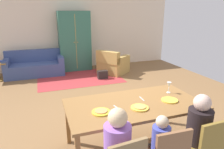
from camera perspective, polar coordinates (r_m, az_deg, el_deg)
The scene contains 20 objects.
ground_plane at distance 5.19m, azimuth -2.71°, elevation -6.37°, with size 7.45×6.34×0.02m, color brown.
back_wall at distance 7.94m, azimuth -9.77°, elevation 11.72°, with size 7.45×0.10×2.70m, color beige.
dining_table at distance 3.09m, azimuth 6.18°, elevation -9.01°, with size 1.99×1.04×0.76m.
plate_near_man at distance 2.78m, azimuth -3.10°, elevation -10.41°, with size 0.25×0.25×0.02m, color yellow.
pizza_near_man at distance 2.78m, azimuth -3.10°, elevation -10.13°, with size 0.17×0.17×0.01m, color tan.
plate_near_child at distance 2.92m, azimuth 7.76°, elevation -9.18°, with size 0.25×0.25×0.02m, color yellow.
pizza_near_child at distance 2.91m, azimuth 7.77°, elevation -8.92°, with size 0.17×0.17×0.01m, color tan.
plate_near_woman at distance 3.25m, azimuth 15.83°, elevation -6.90°, with size 0.25×0.25×0.02m, color yellow.
wine_glass at distance 3.50m, azimuth 15.66°, elevation -2.91°, with size 0.07×0.07×0.19m.
fork at distance 2.91m, azimuth 1.27°, elevation -9.17°, with size 0.02×0.15×0.01m, color silver.
knife at distance 3.22m, azimuth 8.35°, elevation -6.71°, with size 0.01×0.17×0.01m, color silver.
dining_chair_woman at distance 2.87m, azimuth 24.69°, elevation -17.66°, with size 0.43×0.43×0.87m.
person_woman at distance 2.95m, azimuth 22.29°, elevation -15.73°, with size 0.30×0.40×1.11m.
area_rug at distance 6.71m, azimuth -9.06°, elevation -0.94°, with size 2.60×1.80×0.01m, color #A83134.
couch at distance 7.37m, azimuth -20.75°, elevation 2.18°, with size 1.86×0.86×0.82m.
armchair at distance 7.08m, azimuth 0.15°, elevation 2.87°, with size 1.20×1.19×0.82m.
armoire at distance 7.56m, azimuth -10.42°, elevation 9.14°, with size 1.10×0.59×2.10m.
book_lower at distance 7.17m, azimuth -28.10°, elevation 3.28°, with size 0.22×0.16×0.03m, color #A03534.
book_upper at distance 7.11m, azimuth -28.41°, elevation 3.37°, with size 0.22×0.16×0.03m, color navy.
handbag at distance 6.55m, azimuth -2.65°, elevation -0.04°, with size 0.32×0.16×0.26m, color black.
Camera 1 is at (-1.36, -4.00, 2.05)m, focal length 32.67 mm.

